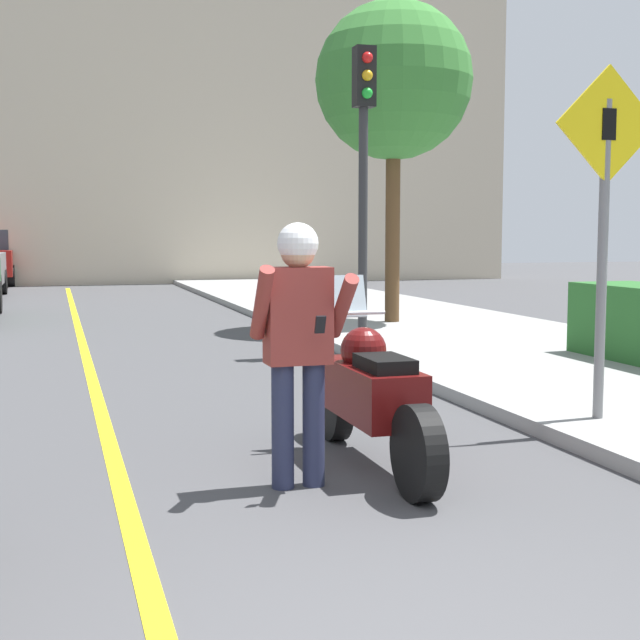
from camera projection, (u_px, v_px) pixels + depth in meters
name	position (u px, v px, depth m)	size (l,w,h in m)	color
road_center_line	(98.00, 401.00, 8.40)	(0.12, 36.00, 0.01)	yellow
building_backdrop	(83.00, 127.00, 27.17)	(28.00, 1.20, 9.65)	beige
motorcycle	(370.00, 395.00, 6.04)	(0.62, 2.23, 1.28)	black
person_biker	(298.00, 328.00, 5.49)	(0.59, 0.46, 1.65)	#282D4C
crossing_sign	(605.00, 209.00, 6.91)	(0.91, 0.08, 2.75)	slate
traffic_light	(364.00, 140.00, 11.40)	(0.26, 0.30, 3.82)	#2D2D30
street_tree	(394.00, 82.00, 14.41)	(2.55, 2.55, 5.20)	brown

